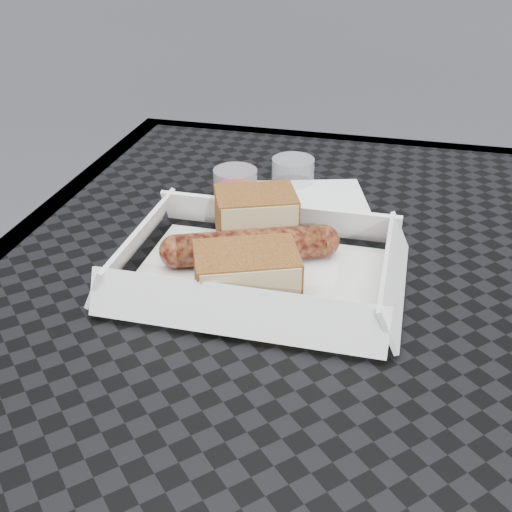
% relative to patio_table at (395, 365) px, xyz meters
% --- Properties ---
extents(patio_table, '(0.80, 0.80, 0.74)m').
position_rel_patio_table_xyz_m(patio_table, '(0.00, 0.00, 0.00)').
color(patio_table, black).
rests_on(patio_table, ground).
extents(food_tray, '(0.22, 0.15, 0.00)m').
position_rel_patio_table_xyz_m(food_tray, '(-0.13, -0.00, 0.08)').
color(food_tray, white).
rests_on(food_tray, patio_table).
extents(bratwurst, '(0.16, 0.08, 0.03)m').
position_rel_patio_table_xyz_m(bratwurst, '(-0.14, 0.02, 0.10)').
color(bratwurst, brown).
rests_on(bratwurst, food_tray).
extents(bread_near, '(0.09, 0.08, 0.05)m').
position_rel_patio_table_xyz_m(bread_near, '(-0.15, 0.07, 0.10)').
color(bread_near, brown).
rests_on(bread_near, food_tray).
extents(bread_far, '(0.10, 0.08, 0.04)m').
position_rel_patio_table_xyz_m(bread_far, '(-0.13, -0.04, 0.10)').
color(bread_far, brown).
rests_on(bread_far, food_tray).
extents(veg_garnish, '(0.03, 0.03, 0.00)m').
position_rel_patio_table_xyz_m(veg_garnish, '(-0.06, -0.06, 0.08)').
color(veg_garnish, red).
rests_on(veg_garnish, food_tray).
extents(napkin, '(0.15, 0.15, 0.00)m').
position_rel_patio_table_xyz_m(napkin, '(-0.11, 0.17, 0.08)').
color(napkin, white).
rests_on(napkin, patio_table).
extents(condiment_cup_sauce, '(0.05, 0.05, 0.03)m').
position_rel_patio_table_xyz_m(condiment_cup_sauce, '(-0.20, 0.17, 0.09)').
color(condiment_cup_sauce, '#99190B').
rests_on(condiment_cup_sauce, patio_table).
extents(condiment_cup_empty, '(0.05, 0.05, 0.03)m').
position_rel_patio_table_xyz_m(condiment_cup_empty, '(-0.14, 0.22, 0.09)').
color(condiment_cup_empty, silver).
rests_on(condiment_cup_empty, patio_table).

